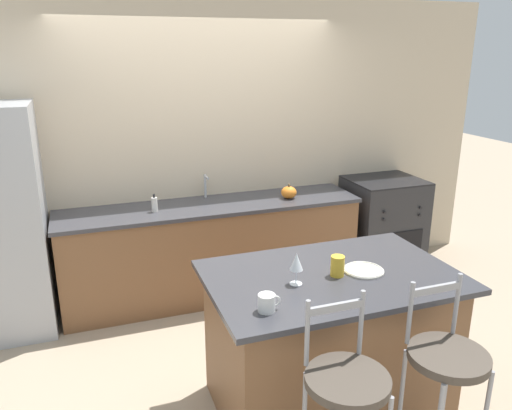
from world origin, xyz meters
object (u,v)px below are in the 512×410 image
object	(u,v)px
oven_range	(382,225)
wine_glass	(296,262)
bar_stool_far	(445,376)
tumbler_cup	(337,266)
pumpkin_decoration	(289,192)
coffee_mug	(267,303)
bar_stool_near	(345,401)
dinner_plate	(364,270)
soap_bottle	(155,204)

from	to	relation	value
oven_range	wine_glass	world-z (taller)	wine_glass
bar_stool_far	tumbler_cup	world-z (taller)	bar_stool_far
tumbler_cup	pumpkin_decoration	distance (m)	1.75
oven_range	coffee_mug	distance (m)	2.91
bar_stool_near	tumbler_cup	distance (m)	0.83
bar_stool_far	bar_stool_near	bearing A→B (deg)	179.61
oven_range	wine_glass	size ratio (longest dim) A/B	5.05
oven_range	tumbler_cup	bearing A→B (deg)	-130.48
bar_stool_near	wine_glass	xyz separation A→B (m)	(0.03, 0.66, 0.44)
oven_range	bar_stool_near	bearing A→B (deg)	-126.52
bar_stool_far	pumpkin_decoration	world-z (taller)	bar_stool_far
oven_range	dinner_plate	world-z (taller)	oven_range
coffee_mug	pumpkin_decoration	xyz separation A→B (m)	(0.96, 1.96, -0.02)
tumbler_cup	soap_bottle	bearing A→B (deg)	115.99
wine_glass	coffee_mug	bearing A→B (deg)	-138.74
bar_stool_far	wine_glass	size ratio (longest dim) A/B	5.80
pumpkin_decoration	soap_bottle	bearing A→B (deg)	179.39
bar_stool_near	dinner_plate	xyz separation A→B (m)	(0.49, 0.68, 0.31)
coffee_mug	dinner_plate	bearing A→B (deg)	19.17
pumpkin_decoration	coffee_mug	bearing A→B (deg)	-116.15
oven_range	wine_glass	xyz separation A→B (m)	(-1.78, -1.77, 0.58)
wine_glass	pumpkin_decoration	world-z (taller)	wine_glass
bar_stool_near	soap_bottle	distance (m)	2.48
oven_range	soap_bottle	size ratio (longest dim) A/B	6.21
bar_stool_near	soap_bottle	size ratio (longest dim) A/B	7.14
bar_stool_far	oven_range	bearing A→B (deg)	63.33
soap_bottle	bar_stool_near	bearing A→B (deg)	-77.58
bar_stool_far	tumbler_cup	distance (m)	0.82
coffee_mug	pumpkin_decoration	bearing A→B (deg)	63.85
bar_stool_far	wine_glass	world-z (taller)	wine_glass
bar_stool_near	dinner_plate	size ratio (longest dim) A/B	4.52
pumpkin_decoration	oven_range	bearing A→B (deg)	2.71
bar_stool_far	dinner_plate	xyz separation A→B (m)	(-0.09, 0.68, 0.31)
coffee_mug	bar_stool_far	bearing A→B (deg)	-27.65
soap_bottle	tumbler_cup	bearing A→B (deg)	-64.01
wine_glass	soap_bottle	distance (m)	1.83
oven_range	soap_bottle	world-z (taller)	soap_bottle
coffee_mug	tumbler_cup	distance (m)	0.61
coffee_mug	tumbler_cup	xyz separation A→B (m)	(0.55, 0.26, 0.02)
dinner_plate	tumbler_cup	size ratio (longest dim) A/B	1.96
pumpkin_decoration	tumbler_cup	bearing A→B (deg)	-103.59
pumpkin_decoration	soap_bottle	xyz separation A→B (m)	(-1.25, 0.01, 0.01)
bar_stool_near	pumpkin_decoration	size ratio (longest dim) A/B	7.70
bar_stool_far	dinner_plate	size ratio (longest dim) A/B	4.52
bar_stool_near	coffee_mug	bearing A→B (deg)	119.65
oven_range	coffee_mug	xyz separation A→B (m)	(-2.05, -2.01, 0.49)
bar_stool_far	wine_glass	distance (m)	0.97
wine_glass	pumpkin_decoration	xyz separation A→B (m)	(0.69, 1.72, -0.11)
bar_stool_far	pumpkin_decoration	size ratio (longest dim) A/B	7.70
soap_bottle	oven_range	bearing A→B (deg)	0.94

